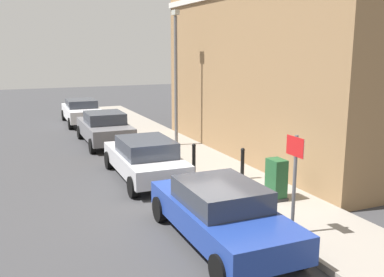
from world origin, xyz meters
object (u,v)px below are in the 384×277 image
Objects in this scene: car_silver at (145,158)px; bollard_near_cabinet at (242,162)px; bollard_far_kerb at (194,157)px; lamppost at (176,73)px; utility_cabinet at (276,181)px; car_white at (82,111)px; street_sign at (295,170)px; car_grey at (105,128)px; car_blue at (221,212)px.

bollard_near_cabinet is (2.75, -1.72, -0.03)m from car_silver.
bollard_far_kerb is at bearing -106.41° from car_silver.
bollard_far_kerb is at bearing -104.18° from lamppost.
utility_cabinet reaches higher than bollard_far_kerb.
car_white reaches higher than utility_cabinet.
car_silver is at bearing 162.40° from bollard_far_kerb.
lamppost is at bearing 89.77° from utility_cabinet.
bollard_far_kerb is 5.46m from street_sign.
car_silver reaches higher than bollard_far_kerb.
car_grey is 8.15m from bollard_near_cabinet.
utility_cabinet is 1.11× the size of bollard_far_kerb.
lamppost reaches higher than car_grey.
car_blue is 17.29m from car_white.
utility_cabinet is (2.65, -3.75, -0.06)m from car_silver.
street_sign is (1.65, -11.82, 0.90)m from car_grey.
car_silver is 1.02× the size of car_white.
lamppost is at bearing 75.82° from bollard_far_kerb.
lamppost is (2.69, -2.07, 2.54)m from car_grey.
bollard_far_kerb is (1.59, -6.45, -0.06)m from car_grey.
car_silver reaches higher than utility_cabinet.
car_white is 0.77× the size of lamppost.
utility_cabinet is (2.66, -15.73, -0.06)m from car_white.
car_silver is 0.79× the size of lamppost.
street_sign is (1.65, -17.85, 0.92)m from car_white.
car_silver reaches higher than car_blue.
car_silver is 4.34× the size of bollard_near_cabinet.
car_silver is 1.96× the size of street_sign.
car_white is 12.58m from bollard_far_kerb.
lamppost is (1.04, 9.75, 1.64)m from street_sign.
car_silver is 5.37m from lamppost.
bollard_far_kerb is at bearing -165.32° from car_grey.
car_grey is (-0.02, 5.95, 0.03)m from car_silver.
bollard_near_cabinet is (2.76, -7.67, -0.06)m from car_grey.
street_sign is at bearing -163.25° from car_silver.
street_sign is (-1.11, -4.15, 0.96)m from bollard_near_cabinet.
lamppost reaches higher than utility_cabinet.
bollard_near_cabinet is 4.40m from street_sign.
car_blue reaches higher than bollard_near_cabinet.
street_sign is (-1.01, -2.12, 0.98)m from utility_cabinet.
street_sign reaches higher than utility_cabinet.
car_blue reaches higher than bollard_far_kerb.
street_sign is at bearing -171.20° from car_grey.
street_sign is at bearing -109.30° from car_blue.
bollard_far_kerb is 0.18× the size of lamppost.
street_sign reaches higher than bollard_near_cabinet.
car_grey is at bearing -178.49° from car_white.
bollard_near_cabinet is at bearing -89.29° from lamppost.
car_blue is at bearing -178.61° from car_grey.
car_silver is 4.59m from utility_cabinet.
utility_cabinet is 2.04m from bollard_near_cabinet.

